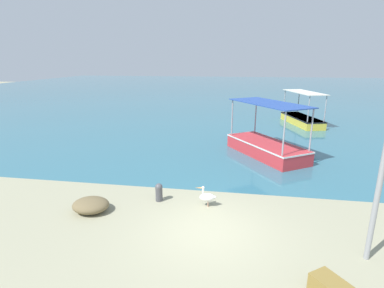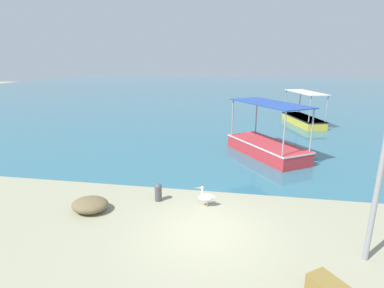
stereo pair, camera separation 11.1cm
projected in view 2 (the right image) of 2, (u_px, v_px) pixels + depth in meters
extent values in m
plane|color=gray|center=(206.00, 231.00, 9.43)|extent=(120.00, 120.00, 0.00)
cube|color=#31697B|center=(239.00, 90.00, 54.98)|extent=(110.00, 90.00, 0.00)
cube|color=red|center=(266.00, 149.00, 16.86)|extent=(4.49, 5.33, 0.76)
cube|color=silver|center=(267.00, 143.00, 16.77)|extent=(4.54, 5.38, 0.08)
cylinder|color=#99999E|center=(312.00, 130.00, 14.80)|extent=(0.08, 0.08, 2.17)
cylinder|color=#99999E|center=(284.00, 134.00, 14.11)|extent=(0.08, 0.08, 2.17)
cylinder|color=#99999E|center=(256.00, 115.00, 18.83)|extent=(0.08, 0.08, 2.17)
cylinder|color=#99999E|center=(233.00, 118.00, 18.14)|extent=(0.08, 0.08, 2.17)
cube|color=#274794|center=(270.00, 103.00, 16.17)|extent=(4.46, 5.22, 0.05)
cube|color=gold|center=(303.00, 121.00, 25.06)|extent=(2.86, 5.26, 0.65)
cube|color=black|center=(303.00, 117.00, 24.99)|extent=(2.91, 5.31, 0.08)
cylinder|color=#99999E|center=(286.00, 101.00, 26.81)|extent=(0.08, 0.08, 2.00)
cylinder|color=#99999E|center=(300.00, 101.00, 26.94)|extent=(0.08, 0.08, 2.00)
cylinder|color=#99999E|center=(310.00, 109.00, 22.47)|extent=(0.08, 0.08, 2.00)
cylinder|color=#99999E|center=(327.00, 109.00, 22.60)|extent=(0.08, 0.08, 2.00)
cube|color=beige|center=(306.00, 92.00, 24.43)|extent=(2.91, 5.10, 0.05)
cylinder|color=#E0997A|center=(207.00, 204.00, 10.96)|extent=(0.03, 0.03, 0.22)
cylinder|color=#E0997A|center=(207.00, 203.00, 11.06)|extent=(0.03, 0.03, 0.22)
ellipsoid|color=white|center=(206.00, 198.00, 10.95)|extent=(0.59, 0.35, 0.32)
ellipsoid|color=white|center=(213.00, 197.00, 10.93)|extent=(0.17, 0.14, 0.10)
cylinder|color=white|center=(202.00, 192.00, 10.89)|extent=(0.07, 0.07, 0.26)
sphere|color=white|center=(202.00, 188.00, 10.85)|extent=(0.11, 0.11, 0.11)
cone|color=#E5933F|center=(198.00, 188.00, 10.86)|extent=(0.30, 0.10, 0.06)
cylinder|color=gray|center=(383.00, 160.00, 7.34)|extent=(0.14, 0.14, 5.69)
cylinder|color=#47474C|center=(158.00, 194.00, 11.43)|extent=(0.27, 0.27, 0.53)
sphere|color=#4C4C51|center=(158.00, 187.00, 11.35)|extent=(0.28, 0.28, 0.28)
ellipsoid|color=brown|center=(90.00, 205.00, 10.64)|extent=(1.31, 1.11, 0.49)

